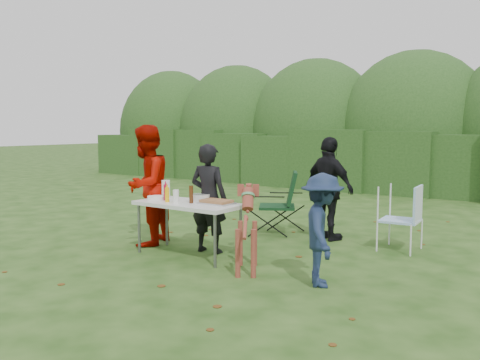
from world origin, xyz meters
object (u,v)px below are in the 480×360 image
Objects in this scene: ketchup_bottle at (166,192)px; beer_bottle at (191,194)px; paper_towel_roll at (166,189)px; mustard_bottle at (167,195)px; person_red_jacket at (146,185)px; person_cook at (209,198)px; folding_table at (188,206)px; child at (322,230)px; dog at (247,231)px; lawn_chair at (400,217)px; camping_chair at (277,203)px; person_black_puffy at (329,189)px.

beer_bottle is (0.48, -0.01, 0.01)m from ketchup_bottle.
beer_bottle is 0.92× the size of paper_towel_roll.
mustard_bottle is 0.91× the size of ketchup_bottle.
person_cook is at bearing 81.52° from person_red_jacket.
folding_table is at bearing 62.56° from person_cook.
folding_table is at bearing 54.93° from child.
ketchup_bottle reaches higher than folding_table.
person_cook is (0.11, 0.31, 0.08)m from folding_table.
folding_table is 1.43× the size of dog.
person_red_jacket reaches higher than child.
ketchup_bottle is 0.92× the size of beer_bottle.
person_cook is 5.92× the size of paper_towel_roll.
person_red_jacket is 0.73m from mustard_bottle.
person_red_jacket reaches higher than beer_bottle.
folding_table is at bearing 2.50° from ketchup_bottle.
person_red_jacket is at bearing 24.90° from lawn_chair.
lawn_chair is (3.22, 1.85, -0.42)m from person_red_jacket.
ketchup_bottle reaches higher than mustard_bottle.
dog is 1.10× the size of lawn_chair.
camping_chair is (0.16, 1.58, -0.24)m from person_cook.
dog is at bearing 146.10° from person_cook.
paper_towel_roll is (-0.83, -1.75, 0.34)m from camping_chair.
person_red_jacket reaches higher than folding_table.
mustard_bottle is 0.77× the size of paper_towel_roll.
person_red_jacket reaches higher than mustard_bottle.
camping_chair is at bearing 127.34° from person_red_jacket.
paper_towel_roll is at bearing 6.84° from person_cook.
person_cook reaches higher than child.
person_cook is 1.46× the size of dog.
person_red_jacket is 8.19× the size of ketchup_bottle.
person_black_puffy reaches higher than ketchup_bottle.
ketchup_bottle is 0.21m from paper_towel_roll.
ketchup_bottle is at bearing 56.01° from child.
person_cook reaches higher than paper_towel_roll.
dog is 1.55m from ketchup_bottle.
child reaches higher than folding_table.
paper_towel_roll is at bearing 34.19° from camping_chair.
person_cook is at bearing 76.59° from person_black_puffy.
paper_towel_roll reaches higher than folding_table.
beer_bottle is at bearing -14.86° from paper_towel_roll.
paper_towel_roll is (-2.83, -1.85, 0.39)m from lawn_chair.
mustard_bottle is 0.83× the size of beer_bottle.
camping_chair is at bearing 84.14° from beer_bottle.
folding_table is at bearing -13.85° from paper_towel_roll.
lawn_chair is 3.40m from paper_towel_roll.
child is 2.67m from paper_towel_roll.
dog is at bearing -8.26° from beer_bottle.
dog is 1.40m from mustard_bottle.
child reaches higher than camping_chair.
camping_chair is 4.06× the size of paper_towel_roll.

